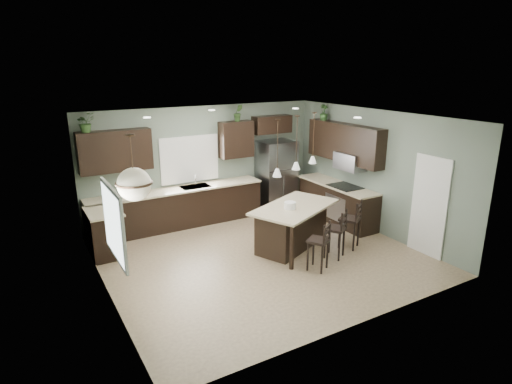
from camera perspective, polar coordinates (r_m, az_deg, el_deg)
The scene contains 33 objects.
ground at distance 8.78m, azimuth 0.76°, elevation -8.59°, with size 6.00×6.00×0.00m, color #9E8466.
pantry_door at distance 9.22m, azimuth 22.08°, elevation -1.79°, with size 0.04×0.82×2.04m, color white.
window_back at distance 10.46m, azimuth -8.87°, elevation 4.35°, with size 1.35×0.02×1.00m, color white.
window_left at distance 6.49m, azimuth -18.57°, elevation -4.03°, with size 0.02×1.10×1.00m, color white.
left_return_cabs at distance 9.23m, azimuth -19.55°, elevation -5.28°, with size 0.60×0.90×0.90m, color black.
left_return_countertop at distance 9.07m, azimuth -19.71°, elevation -2.50°, with size 0.66×0.96×0.04m, color beige.
back_lower_cabs at distance 10.35m, azimuth -10.33°, elevation -2.19°, with size 4.20×0.60×0.90m, color black.
back_countertop at distance 10.19m, azimuth -10.42°, elevation 0.28°, with size 4.20×0.66×0.04m, color beige.
sink_inset at distance 10.34m, azimuth -8.09°, elevation 0.72°, with size 0.70×0.45×0.01m, color gray.
faucet at distance 10.27m, azimuth -8.06°, elevation 1.45°, with size 0.02×0.02×0.28m, color silver.
back_upper_left at distance 9.75m, azimuth -18.26°, elevation 5.21°, with size 1.55×0.34×0.90m, color black.
back_upper_right at distance 10.74m, azimuth -2.65°, elevation 7.02°, with size 0.85×0.34×0.90m, color black.
fridge_header at distance 11.21m, azimuth 2.14°, elevation 8.99°, with size 1.05×0.34×0.45m, color black.
right_lower_cabs at distance 10.77m, azimuth 10.74°, elevation -1.45°, with size 0.60×2.35×0.90m, color black.
right_countertop at distance 10.63m, azimuth 10.79°, elevation 0.94°, with size 0.66×2.35×0.04m, color beige.
cooktop at distance 10.42m, azimuth 11.78°, elevation 0.72°, with size 0.58×0.75×0.02m, color black.
wall_oven_front at distance 10.38m, azimuth 10.45°, elevation -2.12°, with size 0.01×0.72×0.60m, color gray.
right_upper_cabs at distance 10.50m, azimuth 11.72°, elevation 6.47°, with size 0.34×2.35×0.90m, color black.
microwave at distance 10.34m, azimuth 12.40°, elevation 4.02°, with size 0.40×0.75×0.40m, color gray.
refrigerator at distance 11.30m, azimuth 2.70°, elevation 2.19°, with size 0.90×0.74×1.85m, color gray.
kitchen_island at distance 9.06m, azimuth 5.13°, elevation -4.65°, with size 1.94×1.10×0.92m, color black.
serving_dish at distance 8.72m, azimuth 4.55°, elevation -1.78°, with size 0.24×0.24×0.14m, color white.
bar_stool_left at distance 8.14m, azimuth 8.26°, elevation -7.11°, with size 0.36×0.36×0.97m, color black.
bar_stool_center at distance 8.70m, azimuth 10.46°, elevation -5.49°, with size 0.38×0.38×1.01m, color black.
bar_stool_right at distance 9.21m, azimuth 12.36°, elevation -4.18°, with size 0.39×0.39×1.06m, color black.
pendant_left at distance 7.99m, azimuth 2.89°, elevation 5.85°, with size 0.17×0.17×1.10m, color white, non-canonical shape.
pendant_center at distance 8.58m, azimuth 5.44°, elevation 6.54°, with size 0.17×0.17×1.10m, color silver, non-canonical shape.
pendant_right at distance 9.18m, azimuth 7.67°, elevation 7.14°, with size 0.17×0.17×1.10m, color white, non-canonical shape.
chandelier at distance 6.48m, azimuth -16.11°, elevation 3.11°, with size 0.54×0.54×1.00m, color beige, non-canonical shape.
plant_back_left at distance 9.53m, azimuth -21.79°, elevation 8.60°, with size 0.37×0.32×0.41m, color #2E5023.
plant_back_right at distance 10.64m, azimuth -2.40°, elevation 10.51°, with size 0.23×0.18×0.41m, color #315223.
plant_right_wall at distance 10.98m, azimuth 9.03°, elevation 10.45°, with size 0.22×0.22×0.39m, color #294E22.
room_shell at distance 8.20m, azimuth 0.80°, elevation 2.21°, with size 6.00×6.00×6.00m.
Camera 1 is at (-4.10, -6.80, 3.75)m, focal length 30.00 mm.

